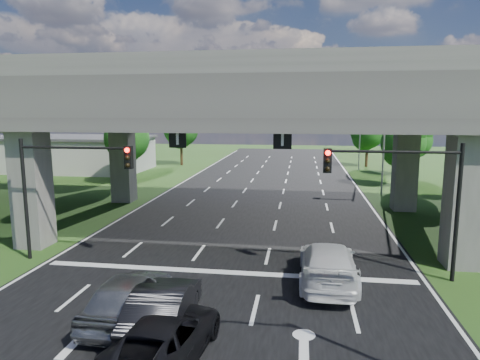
% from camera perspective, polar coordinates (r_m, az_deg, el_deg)
% --- Properties ---
extents(ground, '(160.00, 160.00, 0.00)m').
position_cam_1_polar(ground, '(16.87, -4.36, -16.51)').
color(ground, '#2A4716').
rests_on(ground, ground).
extents(road, '(18.00, 120.00, 0.03)m').
position_cam_1_polar(road, '(26.10, 0.46, -7.08)').
color(road, black).
rests_on(road, ground).
extents(overpass, '(80.00, 15.00, 10.00)m').
position_cam_1_polar(overpass, '(27.05, 1.07, 10.44)').
color(overpass, '#353330').
rests_on(overpass, ground).
extents(warehouse, '(20.00, 10.00, 4.00)m').
position_cam_1_polar(warehouse, '(58.10, -22.21, 3.20)').
color(warehouse, '#9E9E99').
rests_on(warehouse, ground).
extents(signal_right, '(5.76, 0.54, 6.00)m').
position_cam_1_polar(signal_right, '(19.54, 21.25, -0.65)').
color(signal_right, black).
rests_on(signal_right, ground).
extents(signal_left, '(5.76, 0.54, 6.00)m').
position_cam_1_polar(signal_left, '(22.09, -22.37, 0.35)').
color(signal_left, black).
rests_on(signal_left, ground).
extents(streetlight_far, '(3.38, 0.25, 10.00)m').
position_cam_1_polar(streetlight_far, '(39.43, 18.16, 6.55)').
color(streetlight_far, gray).
rests_on(streetlight_far, ground).
extents(streetlight_beyond, '(3.38, 0.25, 10.00)m').
position_cam_1_polar(streetlight_beyond, '(55.26, 15.35, 7.28)').
color(streetlight_beyond, gray).
rests_on(streetlight_beyond, ground).
extents(tree_left_near, '(4.50, 4.50, 7.80)m').
position_cam_1_polar(tree_left_near, '(44.44, -14.81, 5.61)').
color(tree_left_near, black).
rests_on(tree_left_near, ground).
extents(tree_left_mid, '(3.91, 3.90, 6.76)m').
position_cam_1_polar(tree_left_mid, '(53.00, -14.40, 5.44)').
color(tree_left_mid, black).
rests_on(tree_left_mid, ground).
extents(tree_left_far, '(4.80, 4.80, 8.32)m').
position_cam_1_polar(tree_left_far, '(59.18, -7.84, 6.93)').
color(tree_left_far, black).
rests_on(tree_left_far, ground).
extents(tree_right_near, '(4.20, 4.20, 7.28)m').
position_cam_1_polar(tree_right_near, '(44.00, 20.99, 4.86)').
color(tree_right_near, black).
rests_on(tree_right_near, ground).
extents(tree_right_mid, '(3.91, 3.90, 6.76)m').
position_cam_1_polar(tree_right_mid, '(52.48, 22.29, 5.02)').
color(tree_right_mid, black).
rests_on(tree_right_mid, ground).
extents(tree_right_far, '(4.50, 4.50, 7.80)m').
position_cam_1_polar(tree_right_far, '(59.52, 16.72, 6.33)').
color(tree_right_far, black).
rests_on(tree_right_far, ground).
extents(car_silver, '(2.10, 4.97, 1.68)m').
position_cam_1_polar(car_silver, '(16.09, -14.60, -14.71)').
color(car_silver, gray).
rests_on(car_silver, road).
extents(car_dark, '(2.04, 5.04, 1.63)m').
position_cam_1_polar(car_dark, '(15.02, -10.18, -16.44)').
color(car_dark, black).
rests_on(car_dark, road).
extents(car_white, '(2.45, 5.89, 1.70)m').
position_cam_1_polar(car_white, '(18.98, 11.61, -10.81)').
color(car_white, silver).
rests_on(car_white, road).
extents(car_trailing, '(2.82, 5.28, 1.41)m').
position_cam_1_polar(car_trailing, '(13.54, -10.08, -19.98)').
color(car_trailing, black).
rests_on(car_trailing, road).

